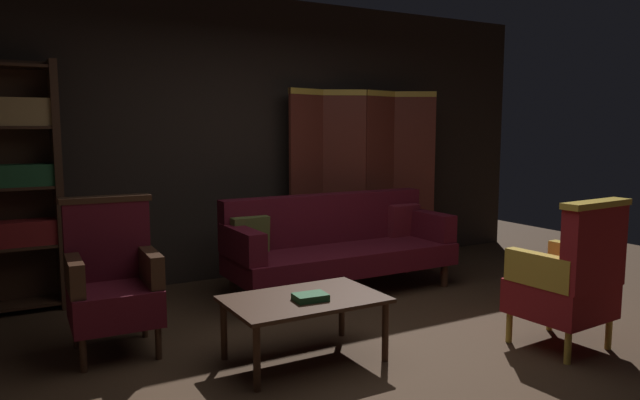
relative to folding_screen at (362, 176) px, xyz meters
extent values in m
plane|color=#3D2819|center=(-1.28, -2.14, -0.99)|extent=(10.00, 10.00, 0.00)
cube|color=black|center=(-1.28, 0.31, 0.41)|extent=(7.20, 0.10, 2.80)
cube|color=#5B2319|center=(-0.64, 0.07, -0.04)|extent=(0.45, 0.15, 1.90)
cube|color=gold|center=(-0.64, 0.07, 0.88)|extent=(0.45, 0.16, 0.06)
cube|color=#5B2319|center=(-0.21, 0.03, -0.04)|extent=(0.42, 0.23, 1.90)
cube|color=gold|center=(-0.21, 0.03, 0.88)|extent=(0.43, 0.24, 0.06)
cube|color=#5B2319|center=(0.22, -0.02, -0.04)|extent=(0.45, 0.14, 1.90)
cube|color=gold|center=(0.22, -0.02, 0.88)|extent=(0.45, 0.15, 0.06)
cube|color=#5B2319|center=(0.63, -0.08, -0.04)|extent=(0.41, 0.27, 1.90)
cube|color=gold|center=(0.63, -0.08, 0.88)|extent=(0.41, 0.28, 0.06)
cube|color=#382114|center=(-3.01, 0.04, 0.04)|extent=(0.06, 0.32, 2.05)
cube|color=#382114|center=(-3.43, 0.19, 0.04)|extent=(0.90, 0.02, 2.05)
cube|color=#382114|center=(-3.43, 0.04, -0.93)|extent=(0.86, 0.30, 0.02)
cube|color=#382114|center=(-3.43, 0.04, -0.44)|extent=(0.86, 0.30, 0.02)
cube|color=maroon|center=(-3.43, 0.02, -0.33)|extent=(0.78, 0.22, 0.20)
cube|color=#382114|center=(-3.43, 0.04, 0.04)|extent=(0.86, 0.30, 0.02)
cube|color=#1E4C28|center=(-3.43, 0.02, 0.14)|extent=(0.78, 0.22, 0.18)
cylinder|color=#382114|center=(-1.68, -1.09, -0.88)|extent=(0.07, 0.07, 0.22)
cylinder|color=#382114|center=(0.22, -1.09, -0.88)|extent=(0.07, 0.07, 0.22)
cylinder|color=#382114|center=(-1.68, -0.49, -0.88)|extent=(0.07, 0.07, 0.22)
cylinder|color=#382114|center=(0.22, -0.49, -0.88)|extent=(0.07, 0.07, 0.22)
cube|color=#4C0F19|center=(-0.73, -0.79, -0.67)|extent=(2.10, 0.76, 0.20)
cube|color=#4C0F19|center=(-0.73, -0.48, -0.34)|extent=(2.10, 0.18, 0.46)
cube|color=#4C0F19|center=(-1.71, -0.79, -0.44)|extent=(0.16, 0.68, 0.26)
cube|color=#4C0F19|center=(0.25, -0.79, -0.44)|extent=(0.16, 0.68, 0.26)
cube|color=#4C5123|center=(-1.56, -0.59, -0.42)|extent=(0.35, 0.16, 0.35)
cube|color=maroon|center=(0.10, -0.59, -0.42)|extent=(0.35, 0.16, 0.35)
cylinder|color=#382114|center=(-2.22, -2.29, -0.79)|extent=(0.04, 0.04, 0.39)
cylinder|color=#382114|center=(-1.32, -2.29, -0.79)|extent=(0.04, 0.04, 0.39)
cylinder|color=#382114|center=(-2.22, -1.75, -0.79)|extent=(0.04, 0.04, 0.39)
cylinder|color=#382114|center=(-1.32, -1.75, -0.79)|extent=(0.04, 0.04, 0.39)
cube|color=#382114|center=(-1.77, -2.02, -0.58)|extent=(1.00, 0.64, 0.03)
cylinder|color=gold|center=(0.10, -2.41, -0.88)|extent=(0.04, 0.04, 0.22)
cylinder|color=gold|center=(-0.36, -2.44, -0.88)|extent=(0.04, 0.04, 0.22)
cylinder|color=gold|center=(0.13, -2.87, -0.88)|extent=(0.04, 0.04, 0.22)
cylinder|color=gold|center=(-0.33, -2.90, -0.88)|extent=(0.04, 0.04, 0.22)
cube|color=maroon|center=(-0.12, -2.65, -0.65)|extent=(0.60, 0.60, 0.24)
cube|color=maroon|center=(-0.10, -2.88, -0.26)|extent=(0.57, 0.16, 0.54)
cube|color=gold|center=(-0.10, -2.88, 0.03)|extent=(0.61, 0.17, 0.04)
cube|color=gold|center=(0.12, -2.64, -0.42)|extent=(0.12, 0.51, 0.22)
cube|color=gold|center=(-0.36, -2.67, -0.42)|extent=(0.12, 0.51, 0.22)
cylinder|color=#382114|center=(-3.06, -1.52, -0.88)|extent=(0.04, 0.04, 0.22)
cylinder|color=#382114|center=(-2.60, -1.53, -0.88)|extent=(0.04, 0.04, 0.22)
cylinder|color=#382114|center=(-3.04, -1.06, -0.88)|extent=(0.04, 0.04, 0.22)
cylinder|color=#382114|center=(-2.58, -1.07, -0.88)|extent=(0.04, 0.04, 0.22)
cube|color=#4C0F19|center=(-2.82, -1.29, -0.65)|extent=(0.58, 0.58, 0.24)
cube|color=#4C0F19|center=(-2.81, -1.06, -0.26)|extent=(0.56, 0.14, 0.54)
cube|color=#382114|center=(-2.81, -1.06, 0.03)|extent=(0.60, 0.15, 0.04)
cube|color=#382114|center=(-3.06, -1.29, -0.42)|extent=(0.11, 0.50, 0.22)
cube|color=#382114|center=(-2.58, -1.30, -0.42)|extent=(0.11, 0.50, 0.22)
cube|color=#1E4C28|center=(-1.77, -2.09, -0.54)|extent=(0.22, 0.17, 0.04)
camera|label=1|loc=(-3.49, -5.27, 0.52)|focal=33.02mm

